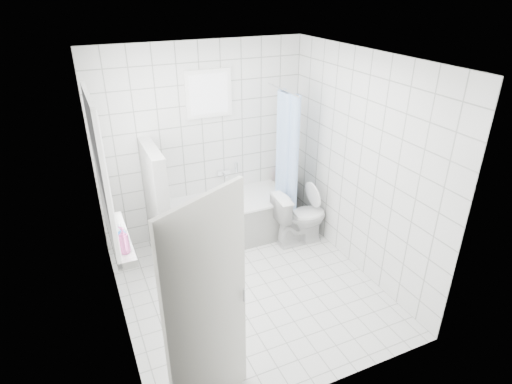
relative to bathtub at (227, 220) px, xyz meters
name	(u,v)px	position (x,y,z in m)	size (l,w,h in m)	color
ground	(249,288)	(-0.16, -1.12, -0.29)	(3.00, 3.00, 0.00)	white
ceiling	(247,58)	(-0.16, -1.12, 2.31)	(3.00, 3.00, 0.00)	white
wall_back	(203,143)	(-0.16, 0.38, 1.01)	(2.80, 0.02, 2.60)	white
wall_front	(329,268)	(-0.16, -2.62, 1.01)	(2.80, 0.02, 2.60)	white
wall_left	(108,216)	(-1.56, -1.12, 1.01)	(0.02, 3.00, 2.60)	white
wall_right	(360,167)	(1.24, -1.12, 1.01)	(0.02, 3.00, 2.60)	white
window_left	(104,173)	(-1.51, -0.82, 1.31)	(0.01, 0.90, 1.40)	white
window_back	(209,94)	(-0.06, 0.33, 1.66)	(0.50, 0.01, 0.50)	white
window_sill	(120,239)	(-1.47, -0.82, 0.57)	(0.18, 1.02, 0.08)	white
door	(208,317)	(-1.05, -2.42, 0.71)	(0.04, 0.80, 2.00)	silver
bathtub	(227,220)	(0.00, 0.00, 0.00)	(1.71, 0.77, 0.58)	white
partition_wall	(157,205)	(-0.92, -0.05, 0.46)	(0.15, 0.85, 1.50)	white
tiled_ledge	(280,200)	(0.95, 0.25, -0.02)	(0.40, 0.24, 0.55)	white
toilet	(300,217)	(0.87, -0.47, 0.08)	(0.42, 0.73, 0.74)	white
curtain_rod	(283,90)	(0.79, -0.02, 1.71)	(0.02, 0.02, 0.80)	silver
shower_curtain	(285,160)	(0.79, -0.16, 0.81)	(0.14, 0.48, 1.78)	#508DEB
tub_faucet	(224,172)	(0.10, 0.33, 0.56)	(0.18, 0.06, 0.06)	silver
sill_bottles	(122,236)	(-1.46, -1.02, 0.72)	(0.17, 0.46, 0.27)	white
ledge_bottles	(281,177)	(0.94, 0.23, 0.38)	(0.17, 0.19, 0.28)	blue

